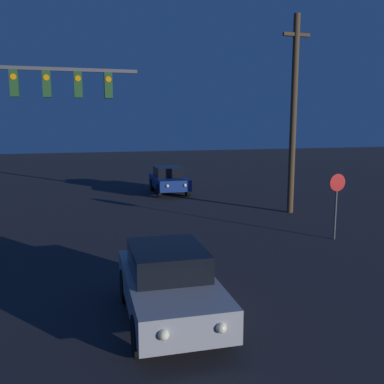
# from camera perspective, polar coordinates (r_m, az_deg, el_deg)

# --- Properties ---
(car_near) EXTENTS (1.91, 4.03, 1.51)m
(car_near) POSITION_cam_1_polar(r_m,az_deg,el_deg) (8.95, -3.08, -12.03)
(car_near) COLOR #99999E
(car_near) RESTS_ON ground_plane
(car_far) EXTENTS (1.91, 4.03, 1.51)m
(car_far) POSITION_cam_1_polar(r_m,az_deg,el_deg) (24.51, -3.10, 1.65)
(car_far) COLOR navy
(car_far) RESTS_ON ground_plane
(traffic_signal_mast) EXTENTS (5.35, 0.30, 6.66)m
(traffic_signal_mast) POSITION_cam_1_polar(r_m,az_deg,el_deg) (16.05, -20.34, 10.94)
(traffic_signal_mast) COLOR #4C4C51
(traffic_signal_mast) RESTS_ON ground_plane
(stop_sign) EXTENTS (0.60, 0.07, 2.31)m
(stop_sign) POSITION_cam_1_polar(r_m,az_deg,el_deg) (15.51, 18.72, -0.38)
(stop_sign) COLOR #4C4C51
(stop_sign) RESTS_ON ground_plane
(utility_pole) EXTENTS (1.23, 0.28, 8.59)m
(utility_pole) POSITION_cam_1_polar(r_m,az_deg,el_deg) (19.53, 13.37, 10.12)
(utility_pole) COLOR #4C3823
(utility_pole) RESTS_ON ground_plane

